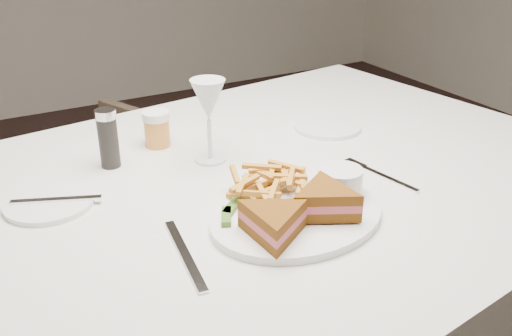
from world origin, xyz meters
The scene contains 3 objects.
table centered at (-0.13, -0.30, 0.38)m, with size 1.52×1.01×0.75m, color silver.
chair_far centered at (-0.22, 0.62, 0.31)m, with size 0.59×0.56×0.61m, color #4A3B2E.
table_setting centered at (-0.13, -0.37, 0.79)m, with size 0.82×0.60×0.18m.
Camera 1 is at (-0.59, -1.18, 1.25)m, focal length 40.00 mm.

